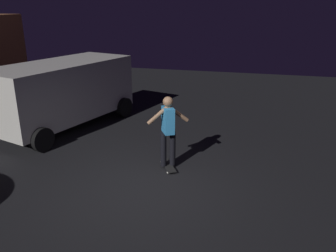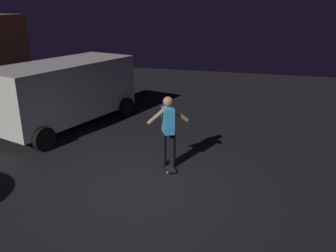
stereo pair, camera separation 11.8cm
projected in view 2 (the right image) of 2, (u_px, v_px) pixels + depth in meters
ground_plane at (139, 190)px, 7.15m from camera, size 28.00×28.00×0.00m
parked_van at (65, 90)px, 10.65m from camera, size 4.94×3.25×2.03m
skateboard_ridden at (168, 165)px, 8.15m from camera, size 0.77×0.57×0.07m
skater at (168, 127)px, 7.82m from camera, size 0.57×0.89×1.67m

